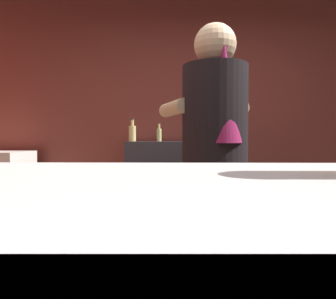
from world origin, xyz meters
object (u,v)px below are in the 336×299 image
bottle_olive_oil (132,133)px  bottle_hot_sauce (159,134)px  bottle_soy (210,133)px  mixing_bowl (144,170)px  chefs_knife (249,173)px  bartender (215,163)px

bottle_olive_oil → bottle_hot_sauce: bearing=7.9°
bottle_hot_sauce → bottle_olive_oil: bearing=-172.1°
bottle_soy → bottle_hot_sauce: (-0.52, 0.15, -0.01)m
mixing_bowl → bottle_soy: 1.25m
chefs_knife → bottle_olive_oil: (-0.93, 1.18, 0.29)m
mixing_bowl → chefs_knife: 0.69m
bartender → bottle_hot_sauce: 1.68m
mixing_bowl → chefs_knife: size_ratio=0.68×
chefs_knife → mixing_bowl: bearing=161.5°
bottle_soy → mixing_bowl: bearing=-117.4°
bottle_olive_oil → bottle_hot_sauce: (0.28, 0.04, -0.02)m
mixing_bowl → bottle_soy: size_ratio=0.76×
bartender → mixing_bowl: bearing=27.4°
bartender → chefs_knife: size_ratio=7.20×
bartender → bottle_hot_sauce: bearing=-6.2°
chefs_knife → bottle_soy: 1.12m
bottle_hot_sauce → mixing_bowl: bearing=-91.8°
mixing_bowl → bottle_hot_sauce: 1.26m
mixing_bowl → chefs_knife: mixing_bowl is taller
chefs_knife → bottle_soy: bearing=77.0°
mixing_bowl → bottle_olive_oil: bearing=101.2°
mixing_bowl → bottle_hot_sauce: size_ratio=0.83×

